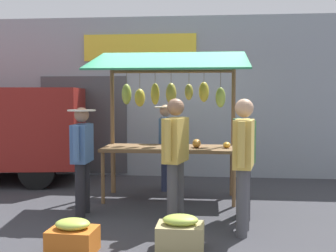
{
  "coord_description": "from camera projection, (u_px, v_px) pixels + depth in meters",
  "views": [
    {
      "loc": [
        -0.68,
        7.11,
        1.73
      ],
      "look_at": [
        0.0,
        0.3,
        1.25
      ],
      "focal_mm": 46.34,
      "sensor_mm": 36.0,
      "label": 1
    }
  ],
  "objects": [
    {
      "name": "vendor_with_sunhat",
      "position": [
        165.0,
        140.0,
        7.94
      ],
      "size": [
        0.4,
        0.68,
        1.56
      ],
      "rotation": [
        0.0,
        0.0,
        1.62
      ],
      "color": "navy",
      "rests_on": "ground"
    },
    {
      "name": "ground_plane",
      "position": [
        170.0,
        199.0,
        7.25
      ],
      "size": [
        40.0,
        40.0,
        0.0
      ],
      "primitive_type": "plane",
      "color": "#38383D"
    },
    {
      "name": "produce_crate_side",
      "position": [
        180.0,
        233.0,
        4.87
      ],
      "size": [
        0.53,
        0.39,
        0.4
      ],
      "color": "tan",
      "rests_on": "ground"
    },
    {
      "name": "street_backdrop",
      "position": [
        177.0,
        97.0,
        9.31
      ],
      "size": [
        9.0,
        0.3,
        3.4
      ],
      "color": "#8C939E",
      "rests_on": "ground"
    },
    {
      "name": "shopper_in_grey_tee",
      "position": [
        82.0,
        152.0,
        6.24
      ],
      "size": [
        0.4,
        0.68,
        1.56
      ],
      "rotation": [
        0.0,
        0.0,
        -1.56
      ],
      "color": "#232328",
      "rests_on": "ground"
    },
    {
      "name": "shopper_with_shopping_bag",
      "position": [
        176.0,
        151.0,
        5.83
      ],
      "size": [
        0.34,
        0.7,
        1.69
      ],
      "rotation": [
        0.0,
        0.0,
        -1.82
      ],
      "color": "#4C4C51",
      "rests_on": "ground"
    },
    {
      "name": "shopper_with_ponytail",
      "position": [
        244.0,
        151.0,
        6.07
      ],
      "size": [
        0.29,
        0.7,
        1.65
      ],
      "rotation": [
        0.0,
        0.0,
        -1.43
      ],
      "color": "#232328",
      "rests_on": "ground"
    },
    {
      "name": "market_stall",
      "position": [
        170.0,
        106.0,
        7.19
      ],
      "size": [
        2.5,
        1.46,
        2.5
      ],
      "color": "brown",
      "rests_on": "ground"
    },
    {
      "name": "shopper_in_striped_shirt",
      "position": [
        244.0,
        156.0,
        5.38
      ],
      "size": [
        0.3,
        0.71,
        1.69
      ],
      "rotation": [
        0.0,
        0.0,
        -1.74
      ],
      "color": "#4C4C51",
      "rests_on": "ground"
    },
    {
      "name": "produce_crate_near",
      "position": [
        73.0,
        237.0,
        4.75
      ],
      "size": [
        0.53,
        0.43,
        0.39
      ],
      "color": "#D1661E",
      "rests_on": "ground"
    }
  ]
}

